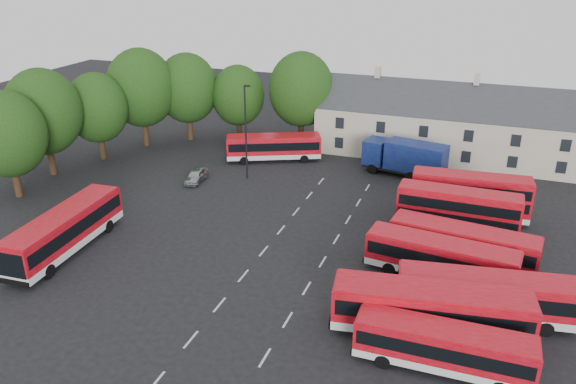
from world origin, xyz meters
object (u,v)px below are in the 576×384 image
at_px(bus_dd_south, 458,210).
at_px(lamppost, 246,130).
at_px(bus_row_a, 444,345).
at_px(bus_west, 65,228).
at_px(silver_car, 196,176).
at_px(box_truck, 406,157).

relative_size(bus_dd_south, lamppost, 1.00).
height_order(bus_row_a, bus_west, bus_west).
bearing_deg(bus_west, lamppost, -23.72).
bearing_deg(bus_dd_south, bus_row_a, -87.17).
bearing_deg(silver_car, lamppost, 25.47).
bearing_deg(bus_row_a, bus_west, 171.86).
relative_size(bus_row_a, box_truck, 1.10).
distance_m(bus_dd_south, bus_west, 32.27).
xyz_separation_m(bus_west, box_truck, (22.89, 26.00, 0.10)).
bearing_deg(bus_dd_south, box_truck, 117.93).
bearing_deg(lamppost, bus_west, -110.28).
bearing_deg(bus_row_a, bus_dd_south, 91.61).
xyz_separation_m(bus_row_a, bus_west, (-29.88, 4.00, 0.35)).
relative_size(bus_row_a, silver_car, 2.62).
bearing_deg(bus_west, bus_dd_south, -68.30).
xyz_separation_m(bus_west, silver_car, (2.57, 16.80, -1.40)).
bearing_deg(lamppost, silver_car, -149.48).
distance_m(bus_row_a, box_truck, 30.80).
height_order(bus_dd_south, box_truck, bus_dd_south).
bearing_deg(silver_car, bus_dd_south, -11.66).
bearing_deg(bus_west, silver_car, -12.12).
bearing_deg(bus_dd_south, bus_west, -154.17).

